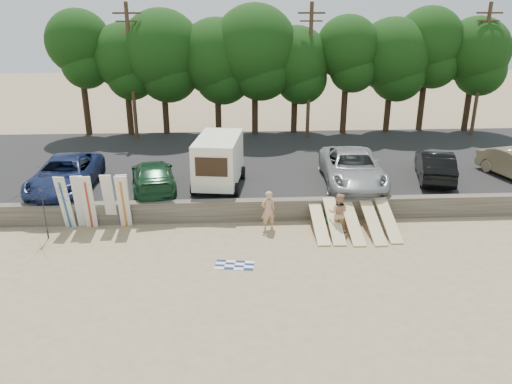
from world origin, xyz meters
TOP-DOWN VIEW (x-y plane):
  - ground at (0.00, 0.00)m, footprint 120.00×120.00m
  - seawall at (0.00, 3.00)m, footprint 44.00×0.50m
  - parking_lot at (0.00, 10.50)m, footprint 44.00×14.50m
  - treeline at (-0.22, 17.39)m, footprint 32.32×6.32m
  - utility_poles at (2.00, 16.00)m, footprint 25.80×0.26m
  - box_trailer at (-4.12, 5.80)m, footprint 2.80×4.32m
  - car_0 at (-11.76, 5.64)m, footprint 2.84×6.07m
  - car_1 at (-7.41, 5.51)m, footprint 2.96×5.37m
  - car_2 at (2.76, 5.75)m, footprint 3.35×6.50m
  - car_3 at (7.33, 6.30)m, footprint 2.84×5.02m
  - surfboard_upright_0 at (-10.87, 2.44)m, footprint 0.59×0.66m
  - surfboard_upright_1 at (-10.23, 2.52)m, footprint 0.56×0.61m
  - surfboard_upright_2 at (-9.83, 2.38)m, footprint 0.54×0.57m
  - surfboard_upright_3 at (-8.97, 2.61)m, footprint 0.51×0.61m
  - surfboard_upright_4 at (-8.31, 2.40)m, footprint 0.51×0.63m
  - surfboard_upright_5 at (-8.34, 2.65)m, footprint 0.59×0.70m
  - surfboard_low_0 at (0.32, 1.48)m, footprint 0.56×2.90m
  - surfboard_low_1 at (0.97, 1.42)m, footprint 0.56×2.84m
  - surfboard_low_2 at (1.79, 1.34)m, footprint 0.56×2.90m
  - surfboard_low_3 at (2.68, 1.31)m, footprint 0.56×2.88m
  - surfboard_low_4 at (3.42, 1.48)m, footprint 0.56×2.86m
  - beachgoer_a at (-1.90, 1.91)m, footprint 0.76×0.61m
  - beachgoer_b at (1.16, 1.49)m, footprint 1.04×0.91m
  - cooler at (0.73, 2.40)m, footprint 0.44×0.39m
  - gear_bag at (1.77, 2.34)m, footprint 0.36×0.32m
  - beach_towel at (-3.45, -1.34)m, footprint 1.71×1.71m
  - beach_umbrella at (-11.41, 1.55)m, footprint 3.58×3.59m

SIDE VIEW (x-z plane):
  - ground at x=0.00m, z-range 0.00..0.00m
  - beach_towel at x=-3.45m, z-range 0.01..0.01m
  - gear_bag at x=1.77m, z-range 0.00..0.22m
  - cooler at x=0.73m, z-range 0.00..0.32m
  - parking_lot at x=0.00m, z-range 0.00..0.70m
  - surfboard_low_2 at x=1.79m, z-range 0.00..0.90m
  - surfboard_low_0 at x=0.32m, z-range 0.00..0.91m
  - surfboard_low_3 at x=2.68m, z-range 0.00..0.96m
  - seawall at x=0.00m, z-range 0.00..1.00m
  - surfboard_low_4 at x=3.42m, z-range 0.00..1.04m
  - surfboard_low_1 at x=0.97m, z-range 0.00..1.11m
  - beachgoer_b at x=1.16m, z-range 0.00..1.80m
  - beachgoer_a at x=-1.90m, z-range 0.00..1.82m
  - beach_umbrella at x=-11.41m, z-range 0.00..2.33m
  - surfboard_upright_5 at x=-8.34m, z-range 0.00..2.55m
  - surfboard_upright_4 at x=-8.31m, z-range 0.00..2.55m
  - surfboard_upright_3 at x=-8.97m, z-range 0.00..2.55m
  - surfboard_upright_0 at x=-10.87m, z-range 0.00..2.56m
  - surfboard_upright_1 at x=-10.23m, z-range 0.00..2.56m
  - surfboard_upright_2 at x=-9.83m, z-range 0.00..2.57m
  - car_1 at x=-7.41m, z-range 0.70..2.17m
  - car_3 at x=7.33m, z-range 0.70..2.27m
  - car_0 at x=-11.76m, z-range 0.70..2.38m
  - car_2 at x=2.76m, z-range 0.70..2.45m
  - box_trailer at x=-4.12m, z-range 0.86..3.45m
  - utility_poles at x=2.00m, z-range 0.93..9.93m
  - treeline at x=-0.22m, z-range 1.95..10.95m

